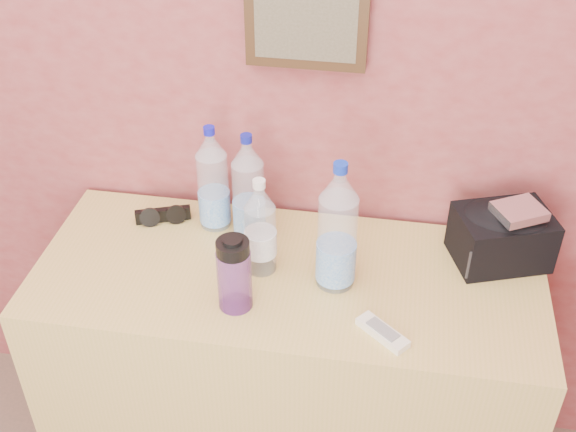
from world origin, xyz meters
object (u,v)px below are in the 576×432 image
object	(u,v)px
sunglasses	(163,215)
pet_large_b	(213,183)
pet_large_c	(248,192)
toiletry_bag	(502,234)
dresser	(288,380)
pet_large_d	(337,233)
ac_remote	(383,333)
foil_packet	(519,211)
pet_small	(260,231)
nalgene_bottle	(234,273)

from	to	relation	value
sunglasses	pet_large_b	bearing A→B (deg)	-15.59
pet_large_c	sunglasses	size ratio (longest dim) A/B	2.03
toiletry_bag	sunglasses	bearing A→B (deg)	159.72
dresser	pet_large_c	xyz separation A→B (m)	(-0.13, 0.15, 0.55)
pet_large_d	ac_remote	xyz separation A→B (m)	(0.13, -0.17, -0.15)
foil_packet	sunglasses	bearing A→B (deg)	177.93
toiletry_bag	pet_large_c	bearing A→B (deg)	160.82
pet_large_d	sunglasses	size ratio (longest dim) A/B	2.30
pet_large_d	sunglasses	xyz separation A→B (m)	(-0.51, 0.18, -0.14)
toiletry_bag	ac_remote	bearing A→B (deg)	-149.72
sunglasses	pet_large_c	bearing A→B (deg)	-23.82
pet_small	sunglasses	xyz separation A→B (m)	(-0.31, 0.15, -0.10)
pet_large_c	foil_packet	bearing A→B (deg)	-1.48
pet_large_b	toiletry_bag	bearing A→B (deg)	-1.80
pet_large_d	pet_small	size ratio (longest dim) A/B	1.30
nalgene_bottle	ac_remote	distance (m)	0.37
nalgene_bottle	pet_large_d	bearing A→B (deg)	28.55
pet_small	nalgene_bottle	xyz separation A→B (m)	(-0.03, -0.15, -0.02)
pet_large_d	pet_large_b	bearing A→B (deg)	152.43
pet_large_d	toiletry_bag	bearing A→B (deg)	21.54
nalgene_bottle	sunglasses	xyz separation A→B (m)	(-0.28, 0.30, -0.08)
pet_large_b	ac_remote	distance (m)	0.62
sunglasses	ac_remote	world-z (taller)	sunglasses
toiletry_bag	pet_large_d	bearing A→B (deg)	-177.97
dresser	ac_remote	xyz separation A→B (m)	(0.25, -0.18, 0.42)
sunglasses	foil_packet	size ratio (longest dim) A/B	1.34
pet_large_d	pet_small	world-z (taller)	pet_large_d
pet_large_d	dresser	bearing A→B (deg)	174.88
pet_small	nalgene_bottle	world-z (taller)	pet_small
pet_small	sunglasses	bearing A→B (deg)	153.79
toiletry_bag	foil_packet	size ratio (longest dim) A/B	2.04
pet_large_d	ac_remote	size ratio (longest dim) A/B	2.60
ac_remote	dresser	bearing A→B (deg)	-175.78
pet_large_b	dresser	bearing A→B (deg)	-36.84
pet_large_b	foil_packet	bearing A→B (deg)	-3.31
pet_large_c	pet_small	size ratio (longest dim) A/B	1.14
pet_large_c	foil_packet	size ratio (longest dim) A/B	2.71
ac_remote	toiletry_bag	distance (m)	0.44
pet_large_b	pet_large_c	xyz separation A→B (m)	(0.10, -0.03, 0.00)
pet_large_c	ac_remote	distance (m)	0.52
nalgene_bottle	sunglasses	distance (m)	0.42
pet_large_b	toiletry_bag	xyz separation A→B (m)	(0.77, -0.02, -0.06)
pet_large_c	toiletry_bag	size ratio (longest dim) A/B	1.33
dresser	pet_small	xyz separation A→B (m)	(-0.07, 0.01, 0.53)
pet_large_d	ac_remote	distance (m)	0.26
pet_small	toiletry_bag	world-z (taller)	pet_small
dresser	pet_large_d	xyz separation A→B (m)	(0.12, -0.01, 0.57)
ac_remote	foil_packet	xyz separation A→B (m)	(0.30, 0.31, 0.16)
sunglasses	pet_large_d	bearing A→B (deg)	-39.21
ac_remote	pet_large_d	bearing A→B (deg)	167.31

